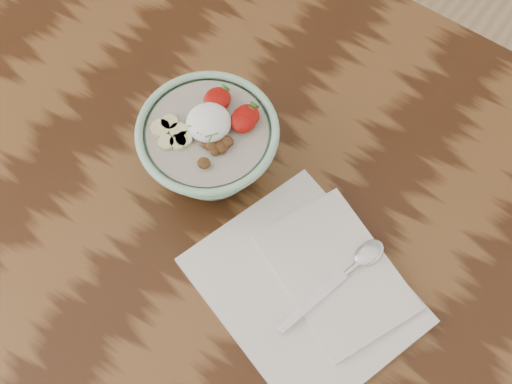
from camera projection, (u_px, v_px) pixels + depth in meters
table at (329, 279)px, 105.08cm from camera, size 160.00×90.00×75.00cm
breakfast_bowl at (209, 146)px, 96.77cm from camera, size 19.07×19.07×13.06cm
napkin at (311, 287)px, 94.10cm from camera, size 33.31×29.86×1.71cm
spoon at (355, 265)px, 93.96cm from camera, size 6.52×18.34×0.96cm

